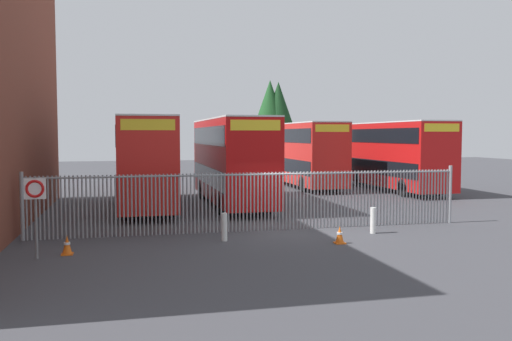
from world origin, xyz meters
TOP-DOWN VIEW (x-y plane):
  - ground_plane at (0.00, 8.00)m, footprint 100.00×100.00m
  - palisade_fence at (-0.95, 0.00)m, footprint 16.46×0.14m
  - double_decker_bus_near_gate at (-4.80, 7.67)m, footprint 2.54×10.81m
  - double_decker_bus_behind_fence_left at (11.12, 12.24)m, footprint 2.54×10.81m
  - double_decker_bus_behind_fence_right at (-0.42, 7.71)m, footprint 2.54×10.81m
  - double_decker_bus_far_back at (6.25, 16.05)m, footprint 2.54×10.81m
  - bollard_near_left at (-2.45, -1.63)m, footprint 0.20×0.20m
  - bollard_center_front at (3.08, -1.50)m, footprint 0.20×0.20m
  - traffic_cone_by_gate at (-7.41, -2.63)m, footprint 0.34×0.34m
  - traffic_cone_mid_forecourt at (1.19, -2.96)m, footprint 0.34×0.34m
  - speed_limit_sign_post at (-8.21, -3.05)m, footprint 0.60×0.14m
  - tree_tall_back at (7.22, 28.69)m, footprint 4.39×4.39m
  - tree_short_side at (7.97, 28.53)m, footprint 4.66×4.66m

SIDE VIEW (x-z plane):
  - ground_plane at x=0.00m, z-range 0.00..0.00m
  - traffic_cone_by_gate at x=-7.41m, z-range -0.01..0.58m
  - traffic_cone_mid_forecourt at x=1.19m, z-range -0.01..0.58m
  - bollard_near_left at x=-2.45m, z-range 0.00..0.95m
  - bollard_center_front at x=3.08m, z-range 0.00..0.95m
  - palisade_fence at x=-0.95m, z-range 0.00..2.35m
  - speed_limit_sign_post at x=-8.21m, z-range 0.58..2.98m
  - double_decker_bus_near_gate at x=-4.80m, z-range 0.21..4.63m
  - double_decker_bus_behind_fence_left at x=11.12m, z-range 0.21..4.63m
  - double_decker_bus_behind_fence_right at x=-0.42m, z-range 0.21..4.63m
  - double_decker_bus_far_back at x=6.25m, z-range 0.21..4.63m
  - tree_short_side at x=7.97m, z-range 0.90..9.37m
  - tree_tall_back at x=7.22m, z-range 1.17..9.82m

